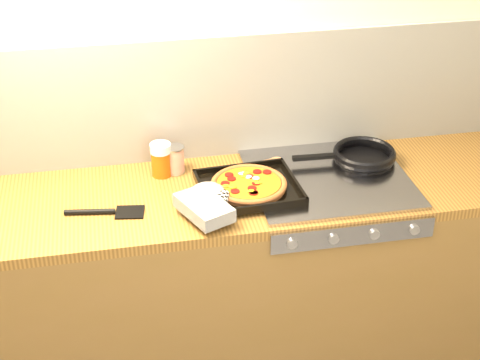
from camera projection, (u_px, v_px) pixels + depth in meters
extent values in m
plane|color=#BFB6A1|center=(199.00, 74.00, 2.82)|extent=(3.20, 0.00, 3.20)
cube|color=white|center=(200.00, 99.00, 2.86)|extent=(3.20, 0.02, 0.50)
cube|color=brown|center=(215.00, 291.00, 2.98)|extent=(3.20, 0.60, 0.86)
cube|color=olive|center=(213.00, 196.00, 2.75)|extent=(3.20, 0.60, 0.04)
cube|color=#9A999F|center=(353.00, 234.00, 2.59)|extent=(0.60, 0.03, 0.08)
cylinder|color=#A5A5AA|center=(292.00, 243.00, 2.54)|extent=(0.04, 0.02, 0.04)
cylinder|color=#A5A5AA|center=(333.00, 239.00, 2.56)|extent=(0.04, 0.02, 0.04)
cylinder|color=#A5A5AA|center=(374.00, 234.00, 2.59)|extent=(0.04, 0.02, 0.04)
cylinder|color=#A5A5AA|center=(414.00, 229.00, 2.61)|extent=(0.04, 0.02, 0.04)
cube|color=#9A999F|center=(328.00, 179.00, 2.82)|extent=(0.60, 0.56, 0.02)
cube|color=black|center=(249.00, 189.00, 2.72)|extent=(0.38, 0.34, 0.01)
cube|color=black|center=(238.00, 166.00, 2.84)|extent=(0.36, 0.03, 0.02)
cube|color=black|center=(260.00, 207.00, 2.58)|extent=(0.36, 0.03, 0.02)
cube|color=black|center=(294.00, 180.00, 2.75)|extent=(0.03, 0.32, 0.02)
cube|color=black|center=(203.00, 192.00, 2.67)|extent=(0.03, 0.32, 0.02)
cylinder|color=#9B572D|center=(249.00, 186.00, 2.71)|extent=(0.29, 0.29, 0.02)
torus|color=#9B572D|center=(249.00, 184.00, 2.71)|extent=(0.30, 0.30, 0.02)
cylinder|color=orange|center=(249.00, 183.00, 2.71)|extent=(0.25, 0.25, 0.01)
cylinder|color=maroon|center=(256.00, 183.00, 2.70)|extent=(0.03, 0.03, 0.00)
cylinder|color=maroon|center=(229.00, 175.00, 2.75)|extent=(0.03, 0.03, 0.00)
cylinder|color=maroon|center=(253.00, 193.00, 2.63)|extent=(0.03, 0.03, 0.00)
cylinder|color=maroon|center=(225.00, 183.00, 2.69)|extent=(0.03, 0.03, 0.00)
cylinder|color=maroon|center=(257.00, 172.00, 2.77)|extent=(0.03, 0.03, 0.00)
cylinder|color=maroon|center=(249.00, 176.00, 2.74)|extent=(0.03, 0.03, 0.00)
cylinder|color=maroon|center=(235.00, 191.00, 2.64)|extent=(0.03, 0.03, 0.00)
cylinder|color=maroon|center=(267.00, 172.00, 2.77)|extent=(0.03, 0.03, 0.00)
cylinder|color=maroon|center=(254.00, 193.00, 2.64)|extent=(0.03, 0.03, 0.00)
cylinder|color=maroon|center=(252.00, 188.00, 2.66)|extent=(0.03, 0.03, 0.00)
cylinder|color=maroon|center=(232.00, 179.00, 2.72)|extent=(0.03, 0.03, 0.00)
ellipsoid|color=gold|center=(231.00, 186.00, 2.67)|extent=(0.03, 0.02, 0.01)
ellipsoid|color=gold|center=(226.00, 186.00, 2.68)|extent=(0.03, 0.02, 0.01)
ellipsoid|color=gold|center=(244.00, 176.00, 2.74)|extent=(0.03, 0.02, 0.01)
ellipsoid|color=gold|center=(240.00, 172.00, 2.76)|extent=(0.03, 0.02, 0.01)
ellipsoid|color=gold|center=(251.00, 191.00, 2.64)|extent=(0.03, 0.02, 0.01)
ellipsoid|color=gold|center=(258.00, 183.00, 2.69)|extent=(0.03, 0.02, 0.01)
ellipsoid|color=gold|center=(254.00, 181.00, 2.71)|extent=(0.03, 0.02, 0.01)
ellipsoid|color=gold|center=(233.00, 187.00, 2.67)|extent=(0.03, 0.02, 0.01)
ellipsoid|color=gold|center=(246.00, 173.00, 2.76)|extent=(0.03, 0.02, 0.01)
ellipsoid|color=silver|center=(242.00, 173.00, 2.76)|extent=(0.03, 0.03, 0.01)
ellipsoid|color=silver|center=(249.00, 177.00, 2.73)|extent=(0.03, 0.03, 0.01)
ellipsoid|color=silver|center=(256.00, 178.00, 2.73)|extent=(0.03, 0.03, 0.01)
cube|color=black|center=(204.00, 208.00, 2.55)|extent=(0.20, 0.25, 0.05)
ellipsoid|color=black|center=(208.00, 192.00, 2.64)|extent=(0.13, 0.13, 0.05)
cylinder|color=black|center=(221.00, 201.00, 2.59)|extent=(0.08, 0.10, 0.05)
cylinder|color=black|center=(364.00, 159.00, 2.92)|extent=(0.24, 0.24, 0.01)
torus|color=black|center=(364.00, 154.00, 2.91)|extent=(0.26, 0.26, 0.03)
cube|color=black|center=(315.00, 157.00, 2.88)|extent=(0.18, 0.03, 0.02)
cylinder|color=#9F1F0C|center=(175.00, 159.00, 2.85)|extent=(0.09, 0.09, 0.10)
cylinder|color=#B2B2B7|center=(174.00, 148.00, 2.82)|extent=(0.09, 0.09, 0.01)
cylinder|color=#B2B2B7|center=(175.00, 171.00, 2.87)|extent=(0.09, 0.09, 0.01)
cylinder|color=#DE4D0D|center=(161.00, 164.00, 2.83)|extent=(0.08, 0.08, 0.10)
cylinder|color=silver|center=(160.00, 148.00, 2.79)|extent=(0.08, 0.08, 0.03)
cylinder|color=#9A6541|center=(244.00, 166.00, 2.89)|extent=(0.26, 0.07, 0.02)
ellipsoid|color=#9A6541|center=(276.00, 160.00, 2.94)|extent=(0.06, 0.05, 0.02)
cube|color=black|center=(130.00, 212.00, 2.61)|extent=(0.11, 0.10, 0.01)
cylinder|color=black|center=(90.00, 212.00, 2.60)|extent=(0.18, 0.05, 0.02)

